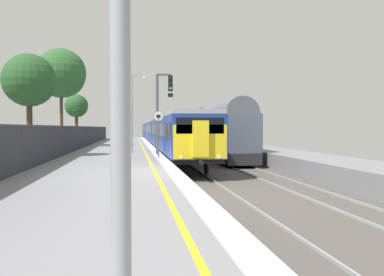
{
  "coord_description": "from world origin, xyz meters",
  "views": [
    {
      "loc": [
        -1.19,
        -15.79,
        1.73
      ],
      "look_at": [
        1.62,
        3.37,
        1.22
      ],
      "focal_mm": 37.73,
      "sensor_mm": 36.0,
      "label": 1
    }
  ],
  "objects_px": {
    "platform_lamp_mid": "(132,106)",
    "background_tree_right": "(63,75)",
    "commuter_train_at_platform": "(159,131)",
    "freight_train_adjacent_track": "(197,128)",
    "speed_limit_sign": "(158,128)",
    "background_tree_centre": "(77,107)",
    "signal_gantry": "(161,104)",
    "background_tree_left": "(30,82)"
  },
  "relations": [
    {
      "from": "commuter_train_at_platform",
      "to": "freight_train_adjacent_track",
      "type": "xyz_separation_m",
      "value": [
        4.0,
        -5.17,
        0.35
      ]
    },
    {
      "from": "signal_gantry",
      "to": "platform_lamp_mid",
      "type": "xyz_separation_m",
      "value": [
        -1.89,
        2.51,
        -0.02
      ]
    },
    {
      "from": "freight_train_adjacent_track",
      "to": "signal_gantry",
      "type": "xyz_separation_m",
      "value": [
        -5.48,
        -20.16,
        1.6
      ]
    },
    {
      "from": "freight_train_adjacent_track",
      "to": "background_tree_left",
      "type": "distance_m",
      "value": 25.15
    },
    {
      "from": "freight_train_adjacent_track",
      "to": "speed_limit_sign",
      "type": "relative_size",
      "value": 15.37
    },
    {
      "from": "signal_gantry",
      "to": "platform_lamp_mid",
      "type": "distance_m",
      "value": 3.14
    },
    {
      "from": "commuter_train_at_platform",
      "to": "platform_lamp_mid",
      "type": "bearing_deg",
      "value": -98.39
    },
    {
      "from": "commuter_train_at_platform",
      "to": "background_tree_right",
      "type": "xyz_separation_m",
      "value": [
        -9.56,
        -13.3,
        5.23
      ]
    },
    {
      "from": "platform_lamp_mid",
      "to": "background_tree_right",
      "type": "relative_size",
      "value": 0.61
    },
    {
      "from": "signal_gantry",
      "to": "background_tree_right",
      "type": "distance_m",
      "value": 14.85
    },
    {
      "from": "signal_gantry",
      "to": "background_tree_right",
      "type": "relative_size",
      "value": 0.58
    },
    {
      "from": "background_tree_left",
      "to": "background_tree_right",
      "type": "bearing_deg",
      "value": 91.45
    },
    {
      "from": "commuter_train_at_platform",
      "to": "background_tree_right",
      "type": "distance_m",
      "value": 17.2
    },
    {
      "from": "platform_lamp_mid",
      "to": "background_tree_centre",
      "type": "distance_m",
      "value": 26.91
    },
    {
      "from": "signal_gantry",
      "to": "platform_lamp_mid",
      "type": "bearing_deg",
      "value": 126.96
    },
    {
      "from": "commuter_train_at_platform",
      "to": "background_tree_left",
      "type": "distance_m",
      "value": 28.12
    },
    {
      "from": "freight_train_adjacent_track",
      "to": "background_tree_centre",
      "type": "xyz_separation_m",
      "value": [
        -14.55,
        8.26,
        2.8
      ]
    },
    {
      "from": "speed_limit_sign",
      "to": "platform_lamp_mid",
      "type": "relative_size",
      "value": 0.49
    },
    {
      "from": "speed_limit_sign",
      "to": "freight_train_adjacent_track",
      "type": "bearing_deg",
      "value": 75.71
    },
    {
      "from": "commuter_train_at_platform",
      "to": "speed_limit_sign",
      "type": "relative_size",
      "value": 23.88
    },
    {
      "from": "background_tree_centre",
      "to": "freight_train_adjacent_track",
      "type": "bearing_deg",
      "value": -29.57
    },
    {
      "from": "speed_limit_sign",
      "to": "background_tree_right",
      "type": "bearing_deg",
      "value": 117.48
    },
    {
      "from": "freight_train_adjacent_track",
      "to": "speed_limit_sign",
      "type": "distance_m",
      "value": 23.71
    },
    {
      "from": "commuter_train_at_platform",
      "to": "background_tree_left",
      "type": "relative_size",
      "value": 10.52
    },
    {
      "from": "commuter_train_at_platform",
      "to": "platform_lamp_mid",
      "type": "height_order",
      "value": "platform_lamp_mid"
    },
    {
      "from": "freight_train_adjacent_track",
      "to": "platform_lamp_mid",
      "type": "distance_m",
      "value": 19.19
    },
    {
      "from": "speed_limit_sign",
      "to": "background_tree_left",
      "type": "bearing_deg",
      "value": 166.52
    },
    {
      "from": "speed_limit_sign",
      "to": "background_tree_centre",
      "type": "height_order",
      "value": "background_tree_centre"
    },
    {
      "from": "commuter_train_at_platform",
      "to": "freight_train_adjacent_track",
      "type": "distance_m",
      "value": 6.55
    },
    {
      "from": "commuter_train_at_platform",
      "to": "background_tree_centre",
      "type": "height_order",
      "value": "background_tree_centre"
    },
    {
      "from": "background_tree_centre",
      "to": "background_tree_right",
      "type": "bearing_deg",
      "value": -86.56
    },
    {
      "from": "speed_limit_sign",
      "to": "platform_lamp_mid",
      "type": "height_order",
      "value": "platform_lamp_mid"
    },
    {
      "from": "platform_lamp_mid",
      "to": "background_tree_centre",
      "type": "xyz_separation_m",
      "value": [
        -7.18,
        25.91,
        1.22
      ]
    },
    {
      "from": "background_tree_left",
      "to": "freight_train_adjacent_track",
      "type": "bearing_deg",
      "value": 58.02
    },
    {
      "from": "platform_lamp_mid",
      "to": "commuter_train_at_platform",
      "type": "bearing_deg",
      "value": 81.61
    },
    {
      "from": "platform_lamp_mid",
      "to": "background_tree_right",
      "type": "distance_m",
      "value": 11.82
    },
    {
      "from": "platform_lamp_mid",
      "to": "background_tree_centre",
      "type": "relative_size",
      "value": 0.89
    },
    {
      "from": "speed_limit_sign",
      "to": "background_tree_centre",
      "type": "relative_size",
      "value": 0.44
    },
    {
      "from": "commuter_train_at_platform",
      "to": "platform_lamp_mid",
      "type": "xyz_separation_m",
      "value": [
        -3.37,
        -22.82,
        1.94
      ]
    },
    {
      "from": "commuter_train_at_platform",
      "to": "signal_gantry",
      "type": "xyz_separation_m",
      "value": [
        -1.48,
        -25.33,
        1.95
      ]
    },
    {
      "from": "commuter_train_at_platform",
      "to": "background_tree_left",
      "type": "height_order",
      "value": "background_tree_left"
    },
    {
      "from": "commuter_train_at_platform",
      "to": "speed_limit_sign",
      "type": "distance_m",
      "value": 28.21
    }
  ]
}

